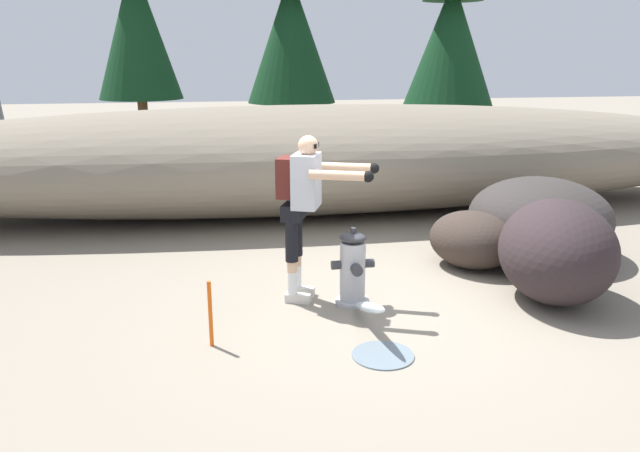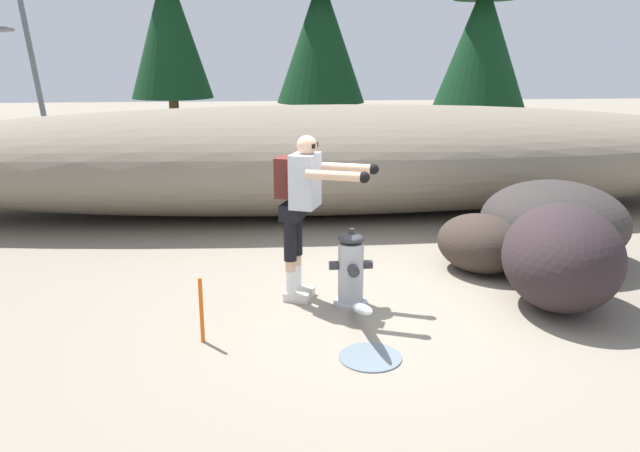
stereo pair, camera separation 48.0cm
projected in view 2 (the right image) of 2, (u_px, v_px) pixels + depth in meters
ground_plane at (373, 305)px, 6.37m from camera, size 56.00×56.00×0.04m
dirt_embankment at (331, 159)px, 9.93m from camera, size 15.94×3.20×1.69m
fire_hydrant at (351, 270)px, 6.26m from camera, size 0.44×0.39×0.80m
hydrant_water_jet at (363, 320)px, 5.54m from camera, size 0.53×1.28×0.47m
utility_worker at (303, 197)px, 6.20m from camera, size 1.04×0.73×1.71m
boulder_large at (553, 221)px, 7.58m from camera, size 2.34×2.37×0.98m
boulder_mid at (562, 257)px, 6.15m from camera, size 1.55×1.75×1.05m
boulder_small at (480, 243)px, 7.23m from camera, size 1.34×1.38×0.68m
pine_tree_far_left at (168, 3)px, 13.88m from camera, size 1.87×1.87×6.48m
pine_tree_left at (321, 13)px, 14.39m from camera, size 2.09×2.09×6.24m
pine_tree_center at (484, 19)px, 13.69m from camera, size 2.09×2.09×5.95m
survey_stake at (201, 310)px, 5.44m from camera, size 0.04×0.04×0.60m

